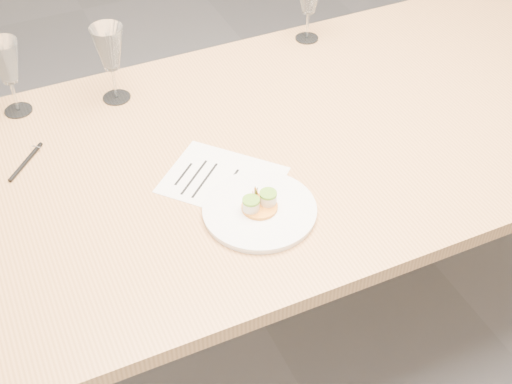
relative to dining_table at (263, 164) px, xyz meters
name	(u,v)px	position (x,y,z in m)	size (l,w,h in m)	color
ground	(262,321)	(0.00, 0.00, -0.68)	(7.00, 7.00, 0.00)	slate
dining_table	(263,164)	(0.00, 0.00, 0.00)	(2.40, 1.00, 0.75)	tan
dinner_plate	(260,209)	(-0.12, -0.23, 0.08)	(0.27, 0.27, 0.07)	white
recipe_sheet	(223,180)	(-0.15, -0.09, 0.07)	(0.34, 0.35, 0.00)	white
ballpoint_pen	(26,162)	(-0.58, 0.18, 0.07)	(0.11, 0.12, 0.01)	black
wine_glass_1	(6,64)	(-0.55, 0.41, 0.22)	(0.09, 0.09, 0.22)	white
wine_glass_2	(109,50)	(-0.29, 0.36, 0.22)	(0.09, 0.09, 0.22)	white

